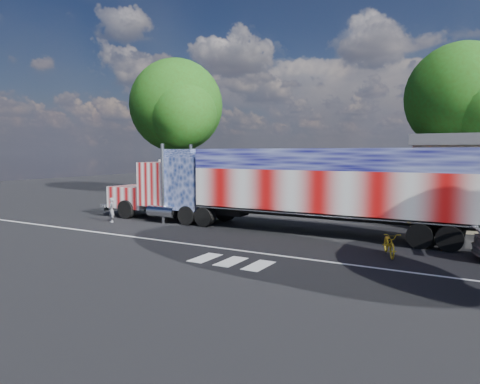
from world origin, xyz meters
The scene contains 8 objects.
ground centered at (0.00, 0.00, 0.00)m, with size 100.00×100.00×0.00m, color black.
lane_markings centered at (1.71, -3.77, 0.01)m, with size 30.00×2.67×0.01m.
semi_truck centered at (2.68, 2.46, 2.43)m, with size 22.19×3.50×4.73m.
coach_bus centered at (-5.76, 11.28, 1.88)m, with size 12.45×2.90×3.62m.
woman centered at (-7.10, -0.25, 0.75)m, with size 0.54×0.36×1.49m, color slate.
bicycle centered at (9.14, -0.81, 0.49)m, with size 0.66×1.88×0.99m, color gold.
tree_nw_a centered at (-14.38, 15.77, 8.83)m, with size 9.66×9.20×13.49m.
tree_ne_a centered at (10.82, 18.28, 8.35)m, with size 8.66×8.25×12.53m.
Camera 1 is at (12.25, -18.72, 4.19)m, focal length 32.00 mm.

